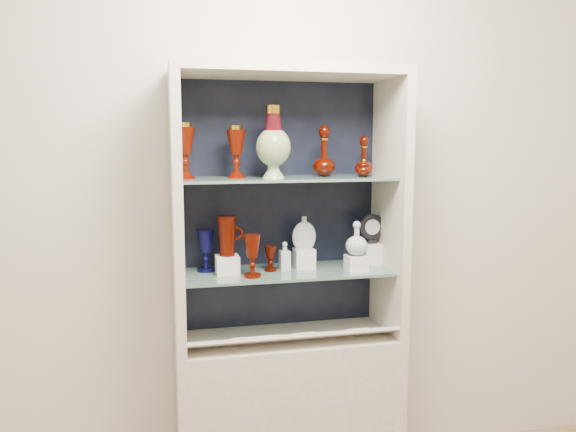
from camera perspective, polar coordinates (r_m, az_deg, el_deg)
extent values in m
cube|color=beige|center=(2.67, -1.06, 2.74)|extent=(3.50, 0.02, 2.80)
cube|color=#BEB5A1|center=(2.75, 0.00, -19.46)|extent=(1.00, 0.40, 0.75)
cube|color=black|center=(2.65, -0.92, 1.07)|extent=(0.98, 0.02, 1.15)
cube|color=#BEB5A1|center=(2.41, -11.21, 0.25)|extent=(0.04, 0.40, 1.15)
cube|color=#BEB5A1|center=(2.62, 10.30, 0.86)|extent=(0.04, 0.40, 1.15)
cube|color=#BEB5A1|center=(2.46, 0.00, 14.43)|extent=(1.00, 0.40, 0.04)
cube|color=slate|center=(2.54, -0.10, -5.68)|extent=(0.92, 0.34, 0.01)
cube|color=slate|center=(2.47, -0.10, 3.83)|extent=(0.92, 0.34, 0.01)
cube|color=#BEB5A1|center=(2.49, 0.58, -12.28)|extent=(0.92, 0.17, 0.09)
cube|color=white|center=(2.56, 6.86, -11.39)|extent=(0.10, 0.06, 0.03)
cube|color=white|center=(2.49, 1.43, -11.89)|extent=(0.10, 0.06, 0.03)
cube|color=white|center=(2.45, -4.57, -12.31)|extent=(0.10, 0.06, 0.03)
cube|color=white|center=(2.46, -2.13, -12.15)|extent=(0.10, 0.06, 0.03)
cube|color=silver|center=(2.48, -6.18, -4.94)|extent=(0.10, 0.10, 0.08)
cube|color=silver|center=(2.57, 1.64, -4.33)|extent=(0.09, 0.09, 0.09)
cube|color=silver|center=(2.54, 6.94, -4.77)|extent=(0.09, 0.09, 0.07)
cube|color=silver|center=(2.68, 8.47, -3.80)|extent=(0.08, 0.08, 0.10)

